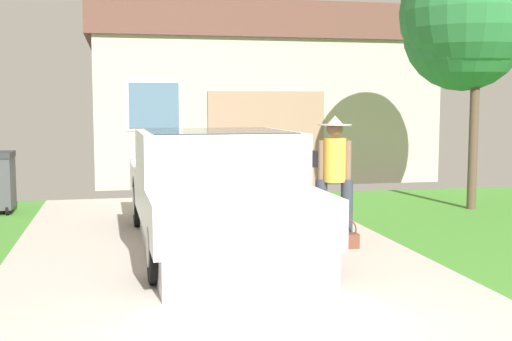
{
  "coord_description": "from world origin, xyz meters",
  "views": [
    {
      "loc": [
        -1.2,
        -4.59,
        1.94
      ],
      "look_at": [
        0.59,
        3.83,
        1.05
      ],
      "focal_mm": 46.08,
      "sensor_mm": 36.0,
      "label": 1
    }
  ],
  "objects_px": {
    "house_with_garage": "(252,95)",
    "front_yard_tree": "(466,21)",
    "pickup_truck": "(215,196)",
    "handbag": "(345,239)",
    "person_with_hat": "(334,174)"
  },
  "relations": [
    {
      "from": "house_with_garage",
      "to": "front_yard_tree",
      "type": "height_order",
      "value": "front_yard_tree"
    },
    {
      "from": "pickup_truck",
      "to": "front_yard_tree",
      "type": "bearing_deg",
      "value": -154.68
    },
    {
      "from": "pickup_truck",
      "to": "house_with_garage",
      "type": "xyz_separation_m",
      "value": [
        2.37,
        8.94,
        1.46
      ]
    },
    {
      "from": "handbag",
      "to": "house_with_garage",
      "type": "bearing_deg",
      "value": 85.92
    },
    {
      "from": "person_with_hat",
      "to": "front_yard_tree",
      "type": "bearing_deg",
      "value": -126.3
    },
    {
      "from": "front_yard_tree",
      "to": "handbag",
      "type": "bearing_deg",
      "value": -138.93
    },
    {
      "from": "house_with_garage",
      "to": "front_yard_tree",
      "type": "xyz_separation_m",
      "value": [
        2.62,
        -6.47,
        1.27
      ]
    },
    {
      "from": "handbag",
      "to": "pickup_truck",
      "type": "bearing_deg",
      "value": 167.06
    },
    {
      "from": "house_with_garage",
      "to": "person_with_hat",
      "type": "bearing_deg",
      "value": -94.66
    },
    {
      "from": "pickup_truck",
      "to": "person_with_hat",
      "type": "height_order",
      "value": "person_with_hat"
    },
    {
      "from": "pickup_truck",
      "to": "house_with_garage",
      "type": "distance_m",
      "value": 9.37
    },
    {
      "from": "handbag",
      "to": "house_with_garage",
      "type": "relative_size",
      "value": 0.05
    },
    {
      "from": "pickup_truck",
      "to": "handbag",
      "type": "relative_size",
      "value": 13.66
    },
    {
      "from": "pickup_truck",
      "to": "house_with_garage",
      "type": "relative_size",
      "value": 0.65
    },
    {
      "from": "handbag",
      "to": "person_with_hat",
      "type": "bearing_deg",
      "value": 105.81
    }
  ]
}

